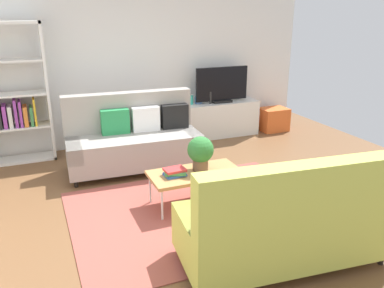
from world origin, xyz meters
name	(u,v)px	position (x,y,z in m)	size (l,w,h in m)	color
ground_plane	(196,207)	(0.00, 0.00, 0.00)	(7.68, 7.68, 0.00)	brown
wall_far	(132,59)	(0.00, 2.80, 1.45)	(6.40, 0.12, 2.90)	white
area_rug	(198,211)	(-0.02, -0.11, 0.01)	(2.90, 2.20, 0.01)	#9E4C42
couch_beige	(134,139)	(-0.36, 1.51, 0.45)	(1.94, 0.93, 1.10)	gray
couch_green	(285,222)	(0.31, -1.33, 0.44)	(1.97, 1.03, 1.10)	#C1CC51
coffee_table	(195,174)	(0.03, 0.09, 0.39)	(1.10, 0.56, 0.42)	#B7844C
tv_console	(221,119)	(1.54, 2.46, 0.32)	(1.40, 0.44, 0.64)	silver
tv	(222,85)	(1.54, 2.44, 0.95)	(1.00, 0.20, 0.64)	black
bookshelf	(9,101)	(-1.98, 2.48, 0.96)	(1.10, 0.36, 2.10)	white
storage_trunk	(273,119)	(2.64, 2.36, 0.22)	(0.52, 0.40, 0.44)	orange
potted_plant	(201,152)	(0.11, 0.13, 0.66)	(0.32, 0.32, 0.42)	brown
table_book_0	(175,174)	(-0.23, 0.09, 0.43)	(0.24, 0.18, 0.03)	#3359B2
table_book_1	(175,172)	(-0.23, 0.09, 0.46)	(0.24, 0.18, 0.03)	#3F8C4C
table_book_2	(175,170)	(-0.23, 0.09, 0.49)	(0.24, 0.18, 0.03)	red
vase_0	(191,100)	(0.96, 2.51, 0.72)	(0.09, 0.09, 0.16)	#33B29E
vase_1	(199,100)	(1.11, 2.51, 0.70)	(0.13, 0.13, 0.12)	#4C72B2
bottle_0	(210,98)	(1.31, 2.42, 0.75)	(0.04, 0.04, 0.22)	#262626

